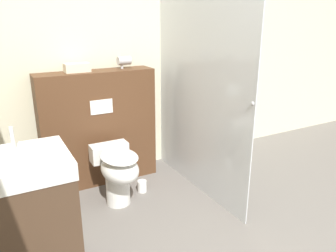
{
  "coord_description": "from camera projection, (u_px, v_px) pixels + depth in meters",
  "views": [
    {
      "loc": [
        -1.24,
        -1.0,
        1.65
      ],
      "look_at": [
        0.06,
        1.39,
        0.76
      ],
      "focal_mm": 35.0,
      "sensor_mm": 36.0,
      "label": 1
    }
  ],
  "objects": [
    {
      "name": "wall_back",
      "position": [
        120.0,
        59.0,
        3.48
      ],
      "size": [
        8.0,
        0.06,
        2.5
      ],
      "color": "beige",
      "rests_on": "ground_plane"
    },
    {
      "name": "partition_panel",
      "position": [
        99.0,
        128.0,
        3.37
      ],
      "size": [
        1.16,
        0.28,
        1.17
      ],
      "color": "#51331E",
      "rests_on": "ground_plane"
    },
    {
      "name": "shower_glass",
      "position": [
        199.0,
        82.0,
        3.08
      ],
      "size": [
        0.04,
        1.54,
        2.18
      ],
      "color": "silver",
      "rests_on": "ground_plane"
    },
    {
      "name": "toilet",
      "position": [
        118.0,
        171.0,
        2.97
      ],
      "size": [
        0.35,
        0.58,
        0.53
      ],
      "color": "white",
      "rests_on": "ground_plane"
    },
    {
      "name": "sink_vanity",
      "position": [
        27.0,
        225.0,
        2.0
      ],
      "size": [
        0.57,
        0.51,
        1.05
      ],
      "color": "#473323",
      "rests_on": "ground_plane"
    },
    {
      "name": "hair_drier",
      "position": [
        125.0,
        61.0,
        3.32
      ],
      "size": [
        0.16,
        0.09,
        0.12
      ],
      "color": "#B7B7BC",
      "rests_on": "partition_panel"
    },
    {
      "name": "folded_towel",
      "position": [
        77.0,
        68.0,
        3.11
      ],
      "size": [
        0.23,
        0.14,
        0.08
      ],
      "color": "beige",
      "rests_on": "partition_panel"
    },
    {
      "name": "spare_toilet_roll",
      "position": [
        142.0,
        186.0,
        3.28
      ],
      "size": [
        0.09,
        0.09,
        0.12
      ],
      "color": "white",
      "rests_on": "ground_plane"
    }
  ]
}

